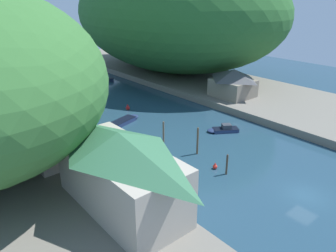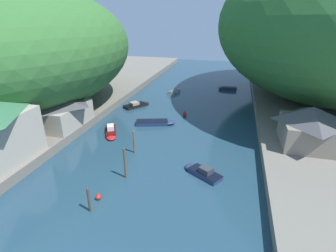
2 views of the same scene
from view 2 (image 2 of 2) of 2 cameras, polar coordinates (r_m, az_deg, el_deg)
water_surface at (r=42.86m, az=1.64°, el=0.34°), size 130.00×130.00×0.00m
left_bank at (r=52.90m, az=-24.43°, el=3.44°), size 22.00×120.00×1.21m
hillside_left at (r=50.96m, az=-27.86°, el=14.58°), size 30.59×42.83×20.06m
hillside_right at (r=59.96m, az=31.97°, el=18.15°), size 41.06×57.49×27.06m
boathouse_shed at (r=42.28m, az=-23.01°, el=3.39°), size 7.69×8.90×4.70m
right_bank_cottage at (r=37.17m, az=28.51°, el=0.12°), size 6.83×7.64×5.13m
boat_yellow_tender at (r=60.46m, az=1.55°, el=7.59°), size 2.53×4.75×0.69m
boat_open_rowboat at (r=42.82m, az=-2.46°, el=0.77°), size 6.59×3.56×0.65m
boat_white_cruiser at (r=64.17m, az=12.67°, el=7.97°), size 4.37×1.67×0.70m
boat_far_upstream at (r=40.27m, az=-12.32°, el=-1.24°), size 3.62×5.31×1.18m
boat_moored_right at (r=51.59m, az=-6.69°, el=4.62°), size 4.77×5.55×1.00m
boat_near_quay at (r=30.10m, az=7.39°, el=-9.84°), size 4.84×3.90×1.18m
mooring_post_nearest at (r=25.53m, az=-16.85°, el=-15.09°), size 0.23×0.23×2.56m
mooring_post_second at (r=28.95m, az=-9.37°, el=-7.92°), size 0.25×0.25×3.72m
mooring_post_middle at (r=33.91m, az=-7.41°, el=-3.43°), size 0.24×0.24×3.14m
channel_buoy_near at (r=27.25m, az=-14.95°, el=-14.64°), size 0.55×0.55×0.82m
channel_buoy_far at (r=46.29m, az=3.63°, el=2.65°), size 0.72×0.72×1.08m
person_on_quay at (r=33.27m, az=-30.13°, el=-6.03°), size 0.30×0.42×1.69m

